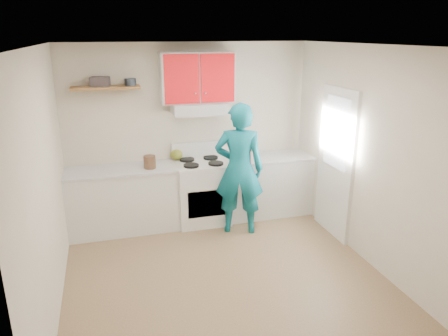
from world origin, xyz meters
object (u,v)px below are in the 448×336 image
object	(u,v)px
kettle	(176,155)
tin	(130,82)
crock	(150,163)
stove	(202,192)
person	(239,169)

from	to	relation	value
kettle	tin	bearing A→B (deg)	163.64
crock	stove	bearing A→B (deg)	5.15
crock	person	world-z (taller)	person
stove	kettle	bearing A→B (deg)	144.01
crock	person	bearing A→B (deg)	-19.13
stove	person	size ratio (longest dim) A/B	0.50
crock	tin	bearing A→B (deg)	123.69
crock	person	xyz separation A→B (m)	(1.17, -0.41, -0.07)
kettle	person	world-z (taller)	person
kettle	person	xyz separation A→B (m)	(0.75, -0.71, -0.07)
stove	tin	world-z (taller)	tin
stove	crock	size ratio (longest dim) A/B	4.62
kettle	crock	bearing A→B (deg)	-165.08
tin	crock	xyz separation A→B (m)	(0.17, -0.26, -1.09)
stove	person	distance (m)	0.79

